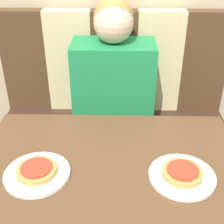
{
  "coord_description": "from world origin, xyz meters",
  "views": [
    {
      "loc": [
        0.03,
        -0.84,
        1.4
      ],
      "look_at": [
        0.0,
        0.3,
        0.72
      ],
      "focal_mm": 50.0,
      "sensor_mm": 36.0,
      "label": 1
    }
  ],
  "objects": [
    {
      "name": "person",
      "position": [
        0.0,
        0.6,
        0.77
      ],
      "size": [
        0.41,
        0.23,
        0.67
      ],
      "color": "#1E8447",
      "rests_on": "booth_seat"
    },
    {
      "name": "pizza_right",
      "position": [
        0.23,
        -0.07,
        0.72
      ],
      "size": [
        0.13,
        0.13,
        0.02
      ],
      "color": "#C68E47",
      "rests_on": "plate_right"
    },
    {
      "name": "booth_seat",
      "position": [
        0.0,
        0.6,
        0.23
      ],
      "size": [
        1.24,
        0.48,
        0.46
      ],
      "color": "#382319",
      "rests_on": "ground_plane"
    },
    {
      "name": "pizza_left",
      "position": [
        -0.23,
        -0.07,
        0.72
      ],
      "size": [
        0.13,
        0.13,
        0.02
      ],
      "color": "#C68E47",
      "rests_on": "plate_left"
    },
    {
      "name": "plate_right",
      "position": [
        0.23,
        -0.07,
        0.71
      ],
      "size": [
        0.21,
        0.21,
        0.01
      ],
      "color": "white",
      "rests_on": "dining_table"
    },
    {
      "name": "dining_table",
      "position": [
        0.0,
        0.0,
        0.6
      ],
      "size": [
        0.92,
        0.61,
        0.7
      ],
      "color": "brown",
      "rests_on": "ground_plane"
    },
    {
      "name": "plate_left",
      "position": [
        -0.23,
        -0.07,
        0.71
      ],
      "size": [
        0.21,
        0.21,
        0.01
      ],
      "color": "white",
      "rests_on": "dining_table"
    },
    {
      "name": "booth_backrest",
      "position": [
        -0.0,
        0.8,
        0.75
      ],
      "size": [
        1.24,
        0.08,
        0.57
      ],
      "color": "#4C331E",
      "rests_on": "booth_seat"
    }
  ]
}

